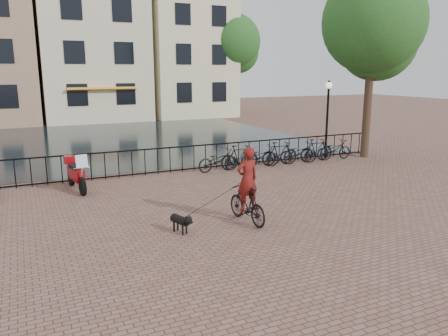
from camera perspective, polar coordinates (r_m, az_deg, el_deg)
name	(u,v)px	position (r m, az deg, el deg)	size (l,w,h in m)	color
ground	(279,244)	(10.31, 7.16, -9.85)	(100.00, 100.00, 0.00)	brown
canal_water	(120,140)	(26.14, -13.37, 3.63)	(20.00, 20.00, 0.00)	black
railing	(170,160)	(17.18, -7.06, 1.03)	(20.00, 0.05, 1.02)	black
canal_house_mid	(90,46)	(38.50, -17.11, 15.01)	(8.00, 9.50, 11.80)	beige
canal_house_right	(182,39)	(40.50, -5.45, 16.41)	(7.00, 9.00, 13.30)	beige
tree_near_right	(373,22)	(21.09, 18.93, 17.54)	(4.48, 4.48, 8.24)	black
tree_far_right	(233,42)	(39.07, 1.14, 16.16)	(4.76, 4.76, 8.76)	black
lamp_post	(328,106)	(19.97, 13.40, 7.83)	(0.30, 0.30, 3.45)	black
cyclist	(247,190)	(11.38, 3.05, -2.83)	(0.79, 1.76, 2.36)	black
dog	(180,223)	(10.89, -5.76, -7.11)	(0.48, 0.81, 0.52)	black
motorcycle	(76,170)	(15.29, -18.80, -0.29)	(0.71, 1.97, 1.37)	#9C0B11
parked_bike_0	(218,160)	(17.27, -0.75, 1.01)	(0.60, 1.72, 0.90)	black
parked_bike_1	(240,157)	(17.67, 2.06, 1.43)	(0.47, 1.66, 1.00)	black
parked_bike_2	(260,156)	(18.12, 4.74, 1.52)	(0.60, 1.72, 0.90)	black
parked_bike_3	(280,153)	(18.59, 7.29, 1.90)	(0.47, 1.66, 1.00)	black
parked_bike_4	(298,153)	(19.12, 9.70, 1.96)	(0.60, 1.72, 0.90)	black
parked_bike_5	(317,150)	(19.66, 11.99, 2.30)	(0.47, 1.66, 1.00)	black
parked_bike_6	(334,150)	(20.25, 14.14, 2.35)	(0.60, 1.72, 0.90)	black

